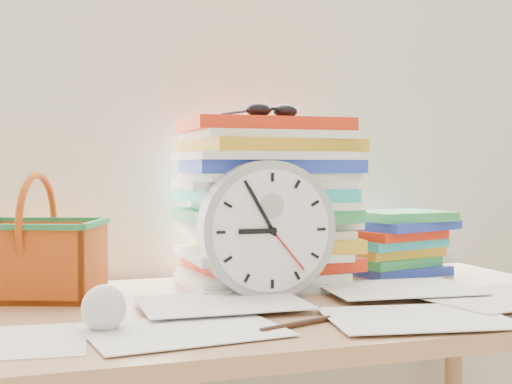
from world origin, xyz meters
name	(u,v)px	position (x,y,z in m)	size (l,w,h in m)	color
curtain	(198,40)	(0.00, 1.98, 1.30)	(2.40, 0.01, 2.50)	white
desk	(250,343)	(0.00, 1.60, 0.68)	(1.40, 0.70, 0.75)	#B17B53
paper_stack	(267,202)	(0.10, 1.80, 0.93)	(0.37, 0.30, 0.35)	white
clock	(267,229)	(0.05, 1.64, 0.88)	(0.27, 0.27, 0.05)	#9F9F9F
sunglasses	(272,111)	(0.10, 1.75, 1.12)	(0.14, 0.12, 0.03)	black
book_stack	(396,243)	(0.44, 1.83, 0.82)	(0.25, 0.20, 0.15)	white
basket	(38,236)	(-0.37, 1.79, 0.87)	(0.24, 0.19, 0.24)	#CD5614
crumpled_ball	(103,308)	(-0.28, 1.46, 0.79)	(0.07, 0.07, 0.07)	silver
pen	(296,324)	(0.01, 1.39, 0.75)	(0.01, 0.01, 0.15)	black
scattered_papers	(250,300)	(0.00, 1.60, 0.76)	(1.26, 0.42, 0.02)	white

